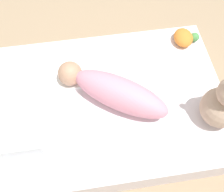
# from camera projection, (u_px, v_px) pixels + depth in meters

# --- Properties ---
(ground_plane) EXTENTS (12.00, 12.00, 0.00)m
(ground_plane) POSITION_uv_depth(u_px,v_px,m) (105.00, 116.00, 1.60)
(ground_plane) COLOR #9E8466
(bed_mattress) EXTENTS (1.30, 0.89, 0.22)m
(bed_mattress) POSITION_uv_depth(u_px,v_px,m) (105.00, 108.00, 1.51)
(bed_mattress) COLOR white
(bed_mattress) RESTS_ON ground_plane
(burp_cloth) EXTENTS (0.24, 0.22, 0.02)m
(burp_cloth) POSITION_uv_depth(u_px,v_px,m) (73.00, 73.00, 1.48)
(burp_cloth) COLOR white
(burp_cloth) RESTS_ON bed_mattress
(swaddled_baby) EXTENTS (0.57, 0.45, 0.17)m
(swaddled_baby) POSITION_uv_depth(u_px,v_px,m) (113.00, 91.00, 1.34)
(swaddled_baby) COLOR pink
(swaddled_baby) RESTS_ON bed_mattress
(pillow) EXTENTS (0.34, 0.34, 0.12)m
(pillow) POSITION_uv_depth(u_px,v_px,m) (8.00, 123.00, 1.28)
(pillow) COLOR white
(pillow) RESTS_ON bed_mattress
(bunny_plush) EXTENTS (0.20, 0.20, 0.41)m
(bunny_plush) POSITION_uv_depth(u_px,v_px,m) (224.00, 104.00, 1.24)
(bunny_plush) COLOR tan
(bunny_plush) RESTS_ON bed_mattress
(turtle_plush) EXTENTS (0.15, 0.14, 0.08)m
(turtle_plush) POSITION_uv_depth(u_px,v_px,m) (185.00, 38.00, 1.57)
(turtle_plush) COLOR orange
(turtle_plush) RESTS_ON bed_mattress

